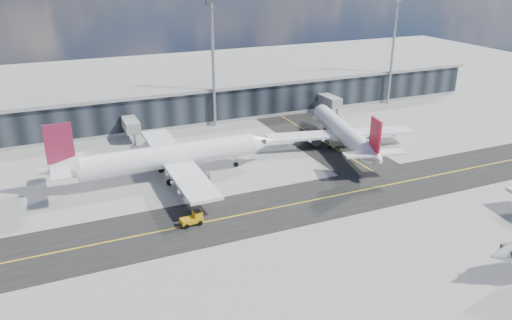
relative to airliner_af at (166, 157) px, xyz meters
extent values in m
plane|color=gray|center=(17.93, -22.24, -4.14)|extent=(300.00, 300.00, 0.00)
cube|color=black|center=(17.93, -18.24, -4.13)|extent=(180.00, 14.00, 0.02)
cube|color=black|center=(35.93, 12.76, -4.12)|extent=(14.00, 50.00, 0.02)
cube|color=yellow|center=(17.93, -18.24, -4.11)|extent=(180.00, 0.25, 0.01)
cube|color=yellow|center=(35.93, 12.76, -4.11)|extent=(0.25, 50.00, 0.01)
cube|color=black|center=(17.93, 32.76, -0.14)|extent=(150.00, 12.00, 8.00)
cube|color=gray|center=(17.93, 32.76, 4.26)|extent=(152.00, 13.00, 0.80)
cube|color=gray|center=(17.93, 32.76, -3.74)|extent=(150.00, 12.20, 0.80)
cube|color=gray|center=(-2.07, 24.76, -0.64)|extent=(3.00, 10.00, 2.40)
cylinder|color=gray|center=(-2.07, 19.76, -2.94)|extent=(0.60, 0.60, 2.40)
cube|color=gray|center=(47.93, 24.76, -0.64)|extent=(3.00, 10.00, 2.40)
cylinder|color=gray|center=(47.93, 19.76, -2.94)|extent=(0.60, 0.60, 2.40)
cylinder|color=gray|center=(17.93, 25.76, 9.86)|extent=(0.70, 0.70, 28.00)
cube|color=#2D2D30|center=(17.93, 25.76, 24.06)|extent=(2.50, 0.50, 1.40)
cylinder|color=gray|center=(67.93, 25.76, 9.86)|extent=(0.70, 0.70, 28.00)
cylinder|color=white|center=(0.64, 0.00, 0.07)|extent=(31.59, 4.39, 4.21)
cone|color=white|center=(18.53, 0.11, 0.07)|extent=(5.29, 4.24, 4.21)
cone|color=white|center=(-17.78, -0.10, 0.70)|extent=(6.34, 4.25, 4.21)
cube|color=white|center=(1.69, 0.01, -0.98)|extent=(5.47, 35.81, 0.53)
cylinder|color=#2D2D30|center=(2.71, 6.33, -2.14)|extent=(4.43, 2.45, 2.42)
cylinder|color=#2D2D30|center=(2.78, -6.30, -2.14)|extent=(4.43, 2.45, 2.42)
cube|color=#BABCBF|center=(2.71, 6.33, -1.30)|extent=(2.11, 0.43, 0.84)
cube|color=#BABCBF|center=(2.78, -6.30, -1.30)|extent=(2.11, 0.43, 0.84)
cube|color=maroon|center=(-17.25, -0.10, 5.12)|extent=(4.42, 0.50, 6.52)
cube|color=white|center=(-17.78, -0.10, 1.34)|extent=(3.02, 12.64, 0.37)
cube|color=#2D2D30|center=(18.00, 0.11, 0.49)|extent=(2.12, 2.33, 0.74)
cylinder|color=gray|center=(13.26, 0.08, -2.87)|extent=(0.25, 0.25, 2.10)
cylinder|color=black|center=(13.26, 0.08, -3.66)|extent=(0.95, 0.37, 0.95)
cylinder|color=black|center=(-0.43, 3.15, -3.56)|extent=(1.16, 0.53, 1.16)
cylinder|color=black|center=(-0.40, -3.16, -3.56)|extent=(1.16, 0.53, 1.16)
cylinder|color=white|center=(37.43, 1.09, -0.44)|extent=(9.54, 27.90, 3.70)
cone|color=white|center=(40.79, 16.45, -0.44)|extent=(4.60, 5.31, 3.70)
cone|color=white|center=(33.97, -14.72, 0.12)|extent=(4.80, 6.21, 3.70)
cube|color=white|center=(37.62, 1.99, -1.36)|extent=(31.71, 11.24, 0.46)
cylinder|color=#2D2D30|center=(32.40, 4.08, -2.38)|extent=(2.91, 4.25, 2.13)
cylinder|color=#2D2D30|center=(43.24, 1.71, -2.38)|extent=(2.91, 4.25, 2.13)
cube|color=#BABCBF|center=(32.40, 4.08, -1.64)|extent=(0.76, 1.89, 0.74)
cube|color=#BABCBF|center=(43.24, 1.71, -1.64)|extent=(0.76, 1.89, 0.74)
cube|color=red|center=(34.06, -14.27, 4.00)|extent=(1.24, 3.88, 5.73)
cube|color=white|center=(33.97, -14.72, 0.67)|extent=(11.40, 4.90, 0.32)
cube|color=#2D2D30|center=(40.69, 16.00, -0.07)|extent=(2.38, 2.24, 0.65)
cylinder|color=gray|center=(39.80, 11.93, -3.03)|extent=(0.26, 0.26, 1.85)
cylinder|color=black|center=(39.80, 11.93, -3.72)|extent=(0.49, 0.88, 0.83)
cylinder|color=black|center=(34.52, 0.78, -3.63)|extent=(0.67, 1.09, 1.02)
cylinder|color=black|center=(39.94, -0.41, -3.63)|extent=(0.67, 1.09, 1.02)
cone|color=#BABCBF|center=(29.94, -47.18, 0.00)|extent=(5.77, 4.91, 4.14)
cube|color=orange|center=(-0.94, -18.23, -3.32)|extent=(3.36, 1.78, 0.76)
cube|color=orange|center=(0.04, -18.15, -2.62)|extent=(1.30, 1.50, 0.97)
cube|color=black|center=(0.04, -18.15, -2.24)|extent=(1.19, 1.44, 0.27)
cylinder|color=black|center=(0.08, -17.44, -3.76)|extent=(0.78, 0.33, 0.76)
cylinder|color=black|center=(0.20, -18.84, -3.76)|extent=(0.78, 0.33, 0.76)
cylinder|color=black|center=(-2.07, -17.62, -3.76)|extent=(0.78, 0.33, 0.76)
cylinder|color=black|center=(-1.96, -19.02, -3.76)|extent=(0.78, 0.33, 0.76)
imported|color=white|center=(44.01, 13.41, -3.37)|extent=(3.51, 5.89, 1.54)
camera|label=1|loc=(-18.06, -81.93, 32.49)|focal=35.00mm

